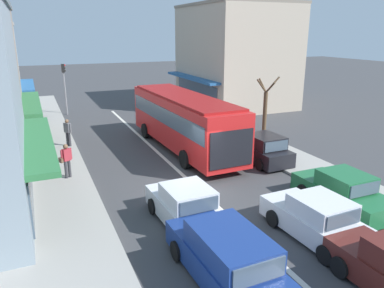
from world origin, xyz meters
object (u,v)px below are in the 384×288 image
Objects in this scene: sedan_queue_far_back at (318,220)px; street_tree_right at (265,113)px; traffic_light_downstreet at (64,81)px; pedestrian_with_handbag_near at (66,159)px; city_bus at (183,118)px; sedan_adjacent_lane_lead at (187,207)px; pedestrian_browsing_midblock at (68,131)px; wagon_behind_bus_near at (226,257)px; parked_sedan_kerb_front at (343,192)px; parked_hatchback_kerb_second at (262,149)px.

sedan_queue_far_back is 1.02× the size of street_tree_right.
street_tree_right is (10.13, -13.98, -0.84)m from traffic_light_downstreet.
city_bus is at bearing 19.00° from pedestrian_with_handbag_near.
sedan_queue_far_back is 10.81m from street_tree_right.
pedestrian_with_handbag_near reaches higher than sedan_queue_far_back.
street_tree_right reaches higher than sedan_queue_far_back.
pedestrian_browsing_midblock reaches higher than sedan_adjacent_lane_lead.
wagon_behind_bus_near is (-3.90, -0.75, 0.08)m from sedan_queue_far_back.
traffic_light_downstreet reaches higher than city_bus.
traffic_light_downstreet is at bearing 94.35° from wagon_behind_bus_near.
parked_hatchback_kerb_second is (0.10, 5.83, 0.05)m from parked_sedan_kerb_front.
sedan_queue_far_back is 0.94× the size of wagon_behind_bus_near.
city_bus is 7.23m from pedestrian_with_handbag_near.
sedan_queue_far_back is (0.41, -11.01, -1.22)m from city_bus.
sedan_queue_far_back is 1.02× the size of traffic_light_downstreet.
parked_hatchback_kerb_second is 2.29× the size of pedestrian_with_handbag_near.
pedestrian_with_handbag_near is at bearing 171.77° from parked_hatchback_kerb_second.
parked_hatchback_kerb_second is (2.58, 7.26, 0.05)m from sedan_queue_far_back.
street_tree_right is (4.36, 9.79, 1.35)m from sedan_queue_far_back.
parked_sedan_kerb_front is at bearing 30.09° from sedan_queue_far_back.
parked_sedan_kerb_front is at bearing -69.75° from traffic_light_downstreet.
parked_hatchback_kerb_second reaches higher than sedan_queue_far_back.
traffic_light_downstreet is 15.27m from pedestrian_with_handbag_near.
parked_sedan_kerb_front is at bearing -10.87° from sedan_adjacent_lane_lead.
parked_sedan_kerb_front is 2.58× the size of pedestrian_browsing_midblock.
parked_sedan_kerb_front is at bearing -102.74° from street_tree_right.
traffic_light_downstreet is (-8.24, 22.34, 2.19)m from parked_sedan_kerb_front.
city_bus is 10.08m from parked_sedan_kerb_front.
pedestrian_with_handbag_near is at bearing 120.17° from sedan_adjacent_lane_lead.
parked_hatchback_kerb_second is 3.36m from street_tree_right.
pedestrian_browsing_midblock is (-2.95, 11.31, 0.40)m from sedan_adjacent_lane_lead.
pedestrian_with_handbag_near is at bearing -96.21° from pedestrian_browsing_midblock.
traffic_light_downstreet is at bearing 112.79° from city_bus.
wagon_behind_bus_near is 14.93m from pedestrian_browsing_midblock.
sedan_adjacent_lane_lead is (-3.68, 2.61, 0.00)m from sedan_queue_far_back.
wagon_behind_bus_near is at bearing -169.14° from sedan_queue_far_back.
street_tree_right is (8.27, 10.54, 1.27)m from wagon_behind_bus_near.
parked_hatchback_kerb_second is at bearing 36.61° from sedan_adjacent_lane_lead.
sedan_queue_far_back is at bearing -114.02° from street_tree_right.
wagon_behind_bus_near reaches higher than sedan_queue_far_back.
city_bus reaches higher than wagon_behind_bus_near.
pedestrian_browsing_midblock reaches higher than parked_hatchback_kerb_second.
city_bus reaches higher than parked_hatchback_kerb_second.
parked_hatchback_kerb_second is at bearing -51.51° from city_bus.
sedan_queue_far_back is at bearing -109.54° from parked_hatchback_kerb_second.
pedestrian_with_handbag_near is at bearing 143.18° from parked_sedan_kerb_front.
street_tree_right reaches higher than parked_hatchback_kerb_second.
street_tree_right is at bearing 5.52° from pedestrian_with_handbag_near.
street_tree_right is at bearing 54.80° from parked_hatchback_kerb_second.
city_bus is 2.60× the size of parked_sedan_kerb_front.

